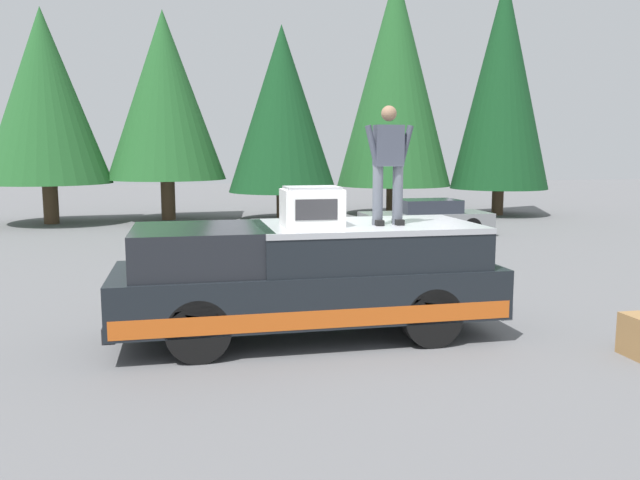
% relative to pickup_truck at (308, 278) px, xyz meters
% --- Properties ---
extents(ground_plane, '(90.00, 90.00, 0.00)m').
position_rel_pickup_truck_xyz_m(ground_plane, '(-0.13, -0.78, -0.87)').
color(ground_plane, slate).
extents(pickup_truck, '(2.01, 5.54, 1.65)m').
position_rel_pickup_truck_xyz_m(pickup_truck, '(0.00, 0.00, 0.00)').
color(pickup_truck, black).
rests_on(pickup_truck, ground).
extents(compressor_unit, '(0.65, 0.84, 0.56)m').
position_rel_pickup_truck_xyz_m(compressor_unit, '(-0.15, -0.04, 1.05)').
color(compressor_unit, white).
rests_on(compressor_unit, pickup_truck).
extents(person_on_truck_bed, '(0.29, 0.72, 1.69)m').
position_rel_pickup_truck_xyz_m(person_on_truck_bed, '(-0.24, -1.13, 1.68)').
color(person_on_truck_bed, '#4C515B').
rests_on(person_on_truck_bed, pickup_truck).
extents(parked_car_grey, '(1.64, 4.10, 1.16)m').
position_rel_pickup_truck_xyz_m(parked_car_grey, '(10.26, -5.89, -0.29)').
color(parked_car_grey, gray).
rests_on(parked_car_grey, ground).
extents(conifer_far_left, '(4.04, 4.04, 9.90)m').
position_rel_pickup_truck_xyz_m(conifer_far_left, '(15.87, -11.33, 4.63)').
color(conifer_far_left, '#4C3826').
rests_on(conifer_far_left, ground).
extents(conifer_left, '(4.79, 4.79, 10.12)m').
position_rel_pickup_truck_xyz_m(conifer_left, '(17.00, -7.04, 4.80)').
color(conifer_left, '#4C3826').
rests_on(conifer_left, ground).
extents(conifer_center_left, '(4.24, 4.24, 7.50)m').
position_rel_pickup_truck_xyz_m(conifer_center_left, '(15.88, -2.09, 3.42)').
color(conifer_center_left, '#4C3826').
rests_on(conifer_center_left, ground).
extents(conifer_center_right, '(4.57, 4.57, 8.04)m').
position_rel_pickup_truck_xyz_m(conifer_center_right, '(16.83, 2.35, 3.94)').
color(conifer_center_right, '#4C3826').
rests_on(conifer_center_right, ground).
extents(conifer_right, '(4.55, 4.55, 7.86)m').
position_rel_pickup_truck_xyz_m(conifer_right, '(16.33, 6.61, 3.80)').
color(conifer_right, '#4C3826').
rests_on(conifer_right, ground).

